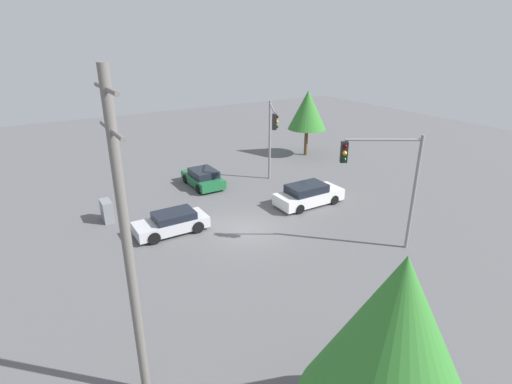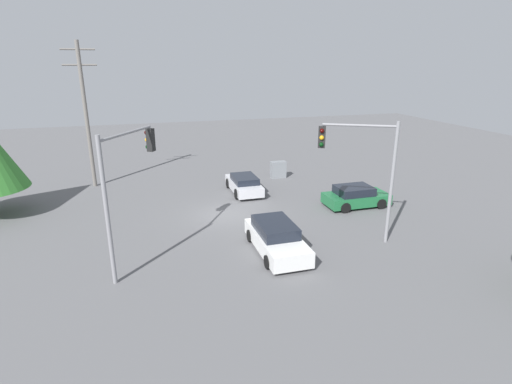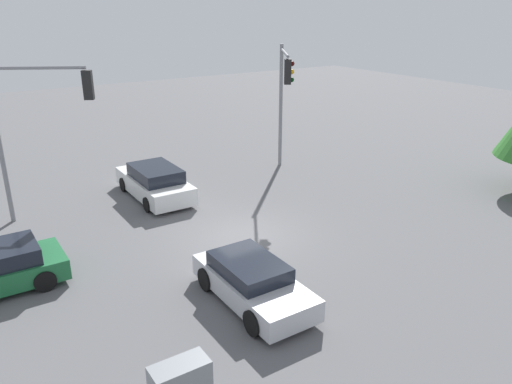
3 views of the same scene
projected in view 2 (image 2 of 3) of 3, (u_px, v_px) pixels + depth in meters
ground_plane at (229, 214)px, 24.11m from camera, size 80.00×80.00×0.00m
sedan_green at (356, 197)px, 25.29m from camera, size 4.03×2.04×1.32m
sedan_white at (276, 238)px, 19.22m from camera, size 2.03×4.71×1.45m
sedan_silver at (244, 184)px, 27.96m from camera, size 1.89×4.19×1.25m
traffic_signal_main at (363, 160)px, 19.40m from camera, size 3.36×1.96×6.15m
traffic_signal_cross at (126, 175)px, 16.74m from camera, size 2.29×3.50×6.21m
utility_pole_tall at (86, 113)px, 27.95m from camera, size 2.20×0.28×10.17m
electrical_cabinet at (278, 170)px, 31.51m from camera, size 1.19×0.59×1.32m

